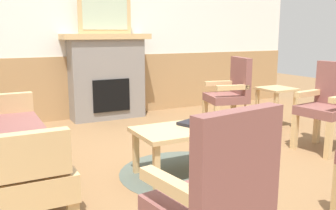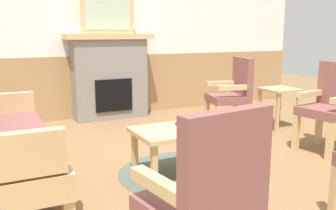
{
  "view_description": "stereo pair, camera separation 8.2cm",
  "coord_description": "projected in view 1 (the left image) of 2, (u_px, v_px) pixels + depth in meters",
  "views": [
    {
      "loc": [
        -1.77,
        -3.05,
        1.3
      ],
      "look_at": [
        0.0,
        0.35,
        0.55
      ],
      "focal_mm": 39.79,
      "sensor_mm": 36.0,
      "label": 1
    },
    {
      "loc": [
        -1.7,
        -3.08,
        1.3
      ],
      "look_at": [
        0.0,
        0.35,
        0.55
      ],
      "focal_mm": 39.79,
      "sensor_mm": 36.0,
      "label": 2
    }
  ],
  "objects": [
    {
      "name": "coffee_table",
      "position": [
        187.0,
        133.0,
        3.43
      ],
      "size": [
        0.96,
        0.56,
        0.44
      ],
      "color": "tan",
      "rests_on": "ground_plane"
    },
    {
      "name": "couch",
      "position": [
        4.0,
        143.0,
        3.09
      ],
      "size": [
        0.7,
        1.8,
        0.98
      ],
      "color": "tan",
      "rests_on": "ground_plane"
    },
    {
      "name": "armchair_front_left",
      "position": [
        216.0,
        197.0,
        1.75
      ],
      "size": [
        0.55,
        0.55,
        0.98
      ],
      "color": "tan",
      "rests_on": "ground_plane"
    },
    {
      "name": "framed_picture",
      "position": [
        105.0,
        14.0,
        5.45
      ],
      "size": [
        0.8,
        0.04,
        0.56
      ],
      "color": "tan",
      "rests_on": "fireplace"
    },
    {
      "name": "fireplace",
      "position": [
        107.0,
        76.0,
        5.62
      ],
      "size": [
        1.3,
        0.44,
        1.28
      ],
      "color": "gray",
      "rests_on": "ground_plane"
    },
    {
      "name": "book_on_table",
      "position": [
        191.0,
        123.0,
        3.53
      ],
      "size": [
        0.27,
        0.23,
        0.03
      ],
      "primitive_type": "cube",
      "rotation": [
        0.0,
        0.0,
        0.36
      ],
      "color": "black",
      "rests_on": "coffee_table"
    },
    {
      "name": "round_rug",
      "position": [
        187.0,
        172.0,
        3.5
      ],
      "size": [
        1.27,
        1.27,
        0.01
      ],
      "primitive_type": "cylinder",
      "color": "#4C564C",
      "rests_on": "ground_plane"
    },
    {
      "name": "wall_back",
      "position": [
        100.0,
        32.0,
        5.71
      ],
      "size": [
        7.2,
        0.14,
        2.7
      ],
      "color": "white",
      "rests_on": "ground_plane"
    },
    {
      "name": "armchair_by_window_left",
      "position": [
        231.0,
        91.0,
        4.89
      ],
      "size": [
        0.58,
        0.58,
        0.98
      ],
      "color": "tan",
      "rests_on": "ground_plane"
    },
    {
      "name": "armchair_near_fireplace",
      "position": [
        329.0,
        102.0,
        4.11
      ],
      "size": [
        0.54,
        0.54,
        0.98
      ],
      "color": "tan",
      "rests_on": "ground_plane"
    },
    {
      "name": "side_table",
      "position": [
        276.0,
        96.0,
        5.14
      ],
      "size": [
        0.44,
        0.44,
        0.55
      ],
      "color": "tan",
      "rests_on": "ground_plane"
    },
    {
      "name": "ground_plane",
      "position": [
        184.0,
        165.0,
        3.7
      ],
      "size": [
        14.0,
        14.0,
        0.0
      ],
      "primitive_type": "plane",
      "color": "olive"
    }
  ]
}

